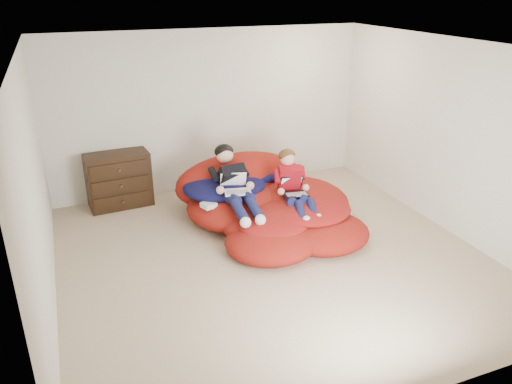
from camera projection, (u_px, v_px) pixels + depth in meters
name	position (u px, v px, depth m)	size (l,w,h in m)	color
room_shell	(273.00, 241.00, 6.06)	(5.10, 5.10, 2.77)	tan
dresser	(119.00, 180.00, 7.40)	(0.94, 0.55, 0.82)	black
beanbag_pile	(267.00, 204.00, 6.95)	(2.38, 2.43, 0.92)	#9F1B11
cream_pillow	(216.00, 167.00, 7.29)	(0.40, 0.25, 0.25)	beige
older_boy	(233.00, 180.00, 6.65)	(0.38, 1.29, 0.74)	black
younger_boy	(293.00, 183.00, 6.67)	(0.39, 0.97, 0.75)	#AB0F1A
laptop_white	(236.00, 186.00, 6.57)	(0.39, 0.42, 0.23)	white
laptop_black	(294.00, 189.00, 6.68)	(0.35, 0.37, 0.22)	black
power_adapter	(209.00, 205.00, 6.55)	(0.17, 0.17, 0.06)	white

